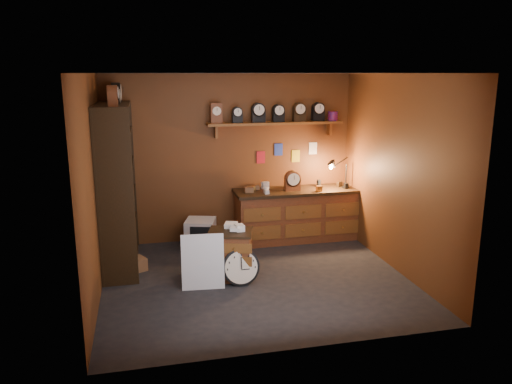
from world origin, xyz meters
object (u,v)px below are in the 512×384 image
Objects in this scene: shelving_unit at (115,180)px; workbench at (298,212)px; low_cabinet at (231,252)px; big_round_clock at (241,267)px.

workbench is at bearing 9.87° from shelving_unit.
workbench is at bearing 60.25° from low_cabinet.
big_round_clock is (-1.28, -1.60, -0.23)m from workbench.
low_cabinet is at bearing -135.48° from workbench.
big_round_clock is (1.56, -1.10, -1.01)m from shelving_unit.
big_round_clock is at bearing -35.19° from shelving_unit.
shelving_unit is 3.44× the size of low_cabinet.
low_cabinet is 1.52× the size of big_round_clock.
low_cabinet is (1.47, -0.85, -0.89)m from shelving_unit.
low_cabinet is (-1.37, -1.35, -0.11)m from workbench.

